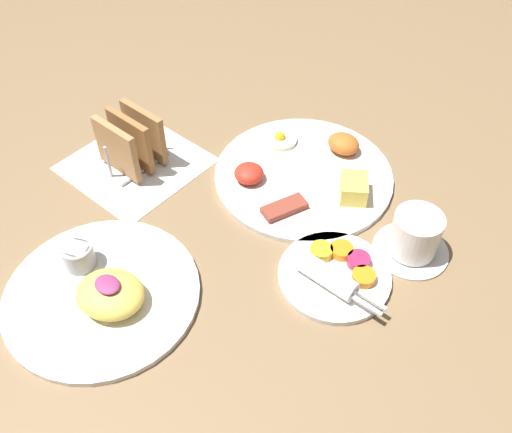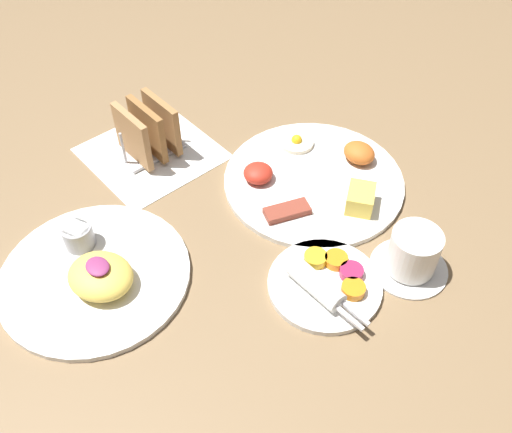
{
  "view_description": "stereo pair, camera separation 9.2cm",
  "coord_description": "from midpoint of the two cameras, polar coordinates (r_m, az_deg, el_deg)",
  "views": [
    {
      "loc": [
        0.45,
        -0.44,
        0.7
      ],
      "look_at": [
        0.04,
        0.04,
        0.03
      ],
      "focal_mm": 40.0,
      "sensor_mm": 36.0,
      "label": 1
    },
    {
      "loc": [
        0.51,
        -0.37,
        0.7
      ],
      "look_at": [
        0.04,
        0.04,
        0.03
      ],
      "focal_mm": 40.0,
      "sensor_mm": 36.0,
      "label": 2
    }
  ],
  "objects": [
    {
      "name": "plate_foreground",
      "position": [
        0.89,
        -18.04,
        -7.27
      ],
      "size": [
        0.29,
        0.29,
        0.06
      ],
      "color": "white",
      "rests_on": "ground_plane"
    },
    {
      "name": "toast_rack",
      "position": [
        1.05,
        -14.85,
        7.03
      ],
      "size": [
        0.1,
        0.12,
        0.1
      ],
      "color": "#B7B7BC",
      "rests_on": "ground_plane"
    },
    {
      "name": "napkin_flat",
      "position": [
        1.08,
        -14.36,
        5.02
      ],
      "size": [
        0.22,
        0.22,
        0.0
      ],
      "color": "white",
      "rests_on": "ground_plane"
    },
    {
      "name": "coffee_cup",
      "position": [
        0.9,
        12.83,
        -2.11
      ],
      "size": [
        0.12,
        0.12,
        0.08
      ],
      "color": "white",
      "rests_on": "ground_plane"
    },
    {
      "name": "ground_plane",
      "position": [
        0.94,
        -6.32,
        -1.48
      ],
      "size": [
        3.0,
        3.0,
        0.0
      ],
      "primitive_type": "plane",
      "color": "brown"
    },
    {
      "name": "plate_breakfast",
      "position": [
        1.02,
        2.41,
        4.22
      ],
      "size": [
        0.32,
        0.32,
        0.05
      ],
      "color": "white",
      "rests_on": "ground_plane"
    },
    {
      "name": "plate_condiments",
      "position": [
        0.87,
        4.91,
        -5.89
      ],
      "size": [
        0.18,
        0.17,
        0.04
      ],
      "color": "white",
      "rests_on": "ground_plane"
    }
  ]
}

